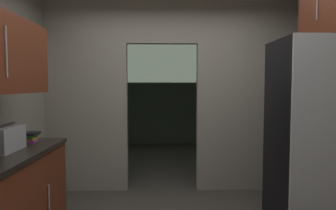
% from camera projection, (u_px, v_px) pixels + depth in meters
% --- Properties ---
extents(kitchen_partition, '(3.45, 0.12, 2.79)m').
position_uv_depth(kitchen_partition, '(172.00, 84.00, 4.14)').
color(kitchen_partition, '#9E998C').
rests_on(kitchen_partition, ground).
extents(adjoining_room_shell, '(3.45, 3.38, 2.79)m').
position_uv_depth(adjoining_room_shell, '(168.00, 89.00, 6.37)').
color(adjoining_room_shell, slate).
rests_on(adjoining_room_shell, ground).
extents(refrigerator, '(0.75, 0.71, 1.89)m').
position_uv_depth(refrigerator, '(315.00, 141.00, 2.81)').
color(refrigerator, black).
rests_on(refrigerator, ground).
extents(boombox, '(0.16, 0.37, 0.23)m').
position_uv_depth(boombox, '(6.00, 139.00, 2.43)').
color(boombox, '#B2B2B7').
rests_on(boombox, lower_cabinet_run).
extents(book_stack, '(0.14, 0.17, 0.10)m').
position_uv_depth(book_stack, '(31.00, 137.00, 2.82)').
color(book_stack, '#8C3893').
rests_on(book_stack, lower_cabinet_run).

